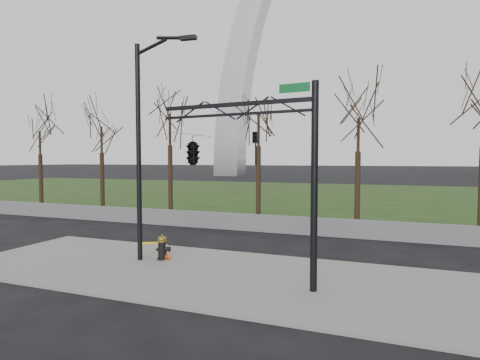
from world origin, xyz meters
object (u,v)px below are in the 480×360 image
at_px(traffic_signal_mast, 213,149).
at_px(traffic_cone, 164,249).
at_px(street_light, 144,136).
at_px(fire_hydrant, 163,248).

bearing_deg(traffic_signal_mast, traffic_cone, 159.29).
relative_size(traffic_cone, street_light, 0.09).
relative_size(traffic_cone, traffic_signal_mast, 0.12).
height_order(fire_hydrant, traffic_signal_mast, traffic_signal_mast).
bearing_deg(street_light, traffic_cone, 27.04).
height_order(traffic_cone, traffic_signal_mast, traffic_signal_mast).
height_order(street_light, traffic_signal_mast, street_light).
xyz_separation_m(traffic_cone, street_light, (-0.58, -0.36, 4.23)).
relative_size(fire_hydrant, street_light, 0.11).
bearing_deg(fire_hydrant, traffic_cone, 46.68).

